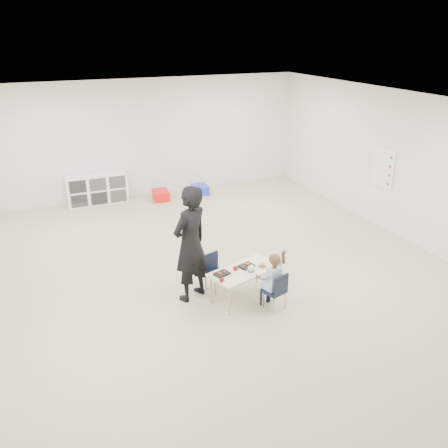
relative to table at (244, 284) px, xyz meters
name	(u,v)px	position (x,y,z in m)	size (l,w,h in m)	color
room	(212,195)	(-0.13, 0.96, 1.15)	(9.00, 9.02, 2.80)	#C4B597
table	(244,284)	(0.00, 0.00, 0.00)	(1.20, 0.84, 0.50)	#F6EAC5
chair_near	(274,290)	(0.29, -0.42, 0.04)	(0.29, 0.27, 0.60)	black
chair_far	(216,272)	(-0.29, 0.42, 0.04)	(0.29, 0.27, 0.60)	black
child	(275,280)	(0.29, -0.42, 0.22)	(0.40, 0.40, 0.94)	#ABC6E8
lunch_tray_near	(246,266)	(0.07, 0.07, 0.26)	(0.22, 0.16, 0.03)	black
lunch_tray_far	(222,274)	(-0.37, -0.01, 0.26)	(0.22, 0.16, 0.03)	black
milk_carton	(251,269)	(0.06, -0.11, 0.29)	(0.07, 0.07, 0.10)	white
bread_roll	(262,264)	(0.30, -0.02, 0.28)	(0.09, 0.09, 0.07)	tan
apple_near	(235,268)	(-0.13, 0.04, 0.28)	(0.07, 0.07, 0.07)	maroon
apple_far	(222,280)	(-0.46, -0.21, 0.28)	(0.07, 0.07, 0.07)	maroon
cubby_shelf	(97,189)	(-1.33, 5.24, 0.10)	(1.40, 0.40, 0.70)	white
rules_poster	(383,167)	(3.85, 1.56, 1.00)	(0.02, 0.60, 0.80)	white
adult	(190,244)	(-0.72, 0.36, 0.65)	(0.66, 0.43, 1.80)	black
bin_red	(161,195)	(0.10, 4.89, -0.14)	(0.37, 0.47, 0.23)	red
bin_yellow	(161,195)	(0.12, 4.91, -0.15)	(0.32, 0.41, 0.20)	yellow
bin_blue	(200,189)	(1.14, 4.93, -0.14)	(0.35, 0.46, 0.22)	blue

